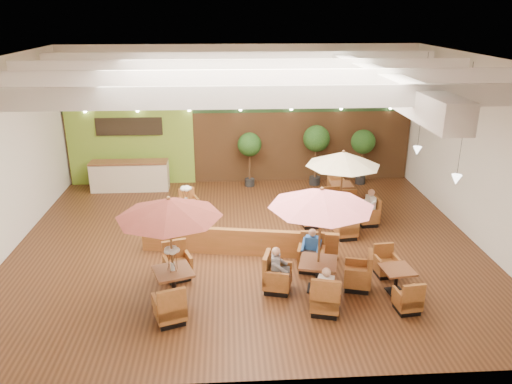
{
  "coord_description": "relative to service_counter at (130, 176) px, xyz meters",
  "views": [
    {
      "loc": [
        -0.56,
        -13.78,
        6.79
      ],
      "look_at": [
        0.3,
        0.5,
        1.5
      ],
      "focal_mm": 35.0,
      "sensor_mm": 36.0,
      "label": 1
    }
  ],
  "objects": [
    {
      "name": "table_1",
      "position": [
        6.08,
        -7.85,
        1.31
      ],
      "size": [
        2.87,
        2.87,
        2.8
      ],
      "rotation": [
        0.0,
        0.0,
        -0.26
      ],
      "color": "brown",
      "rests_on": "ground"
    },
    {
      "name": "table_4",
      "position": [
        8.04,
        -8.09,
        -0.26
      ],
      "size": [
        0.84,
        2.31,
        0.85
      ],
      "rotation": [
        0.0,
        0.0,
        0.12
      ],
      "color": "brown",
      "rests_on": "ground"
    },
    {
      "name": "diner_0",
      "position": [
        6.08,
        -8.88,
        0.16
      ],
      "size": [
        0.42,
        0.38,
        0.75
      ],
      "rotation": [
        0.0,
        0.0,
        -0.35
      ],
      "color": "white",
      "rests_on": "ground"
    },
    {
      "name": "service_counter",
      "position": [
        0.0,
        0.0,
        0.0
      ],
      "size": [
        3.0,
        0.75,
        1.18
      ],
      "color": "beige",
      "rests_on": "ground"
    },
    {
      "name": "table_0",
      "position": [
        2.46,
        -8.05,
        1.48
      ],
      "size": [
        2.52,
        2.82,
        2.72
      ],
      "rotation": [
        0.0,
        0.0,
        0.34
      ],
      "color": "brown",
      "rests_on": "ground"
    },
    {
      "name": "diner_3",
      "position": [
        7.51,
        -4.87,
        0.18
      ],
      "size": [
        0.43,
        0.39,
        0.8
      ],
      "rotation": [
        0.0,
        0.0,
        0.28
      ],
      "color": "#285CB1",
      "rests_on": "ground"
    },
    {
      "name": "diner_2",
      "position": [
        5.05,
        -7.85,
        0.16
      ],
      "size": [
        0.33,
        0.39,
        0.77
      ],
      "rotation": [
        0.0,
        0.0,
        4.6
      ],
      "color": "slate",
      "rests_on": "ground"
    },
    {
      "name": "topiary_1",
      "position": [
        7.39,
        0.2,
        1.25
      ],
      "size": [
        1.06,
        1.06,
        2.46
      ],
      "color": "black",
      "rests_on": "ground"
    },
    {
      "name": "table_5",
      "position": [
        8.03,
        -1.76,
        -0.25
      ],
      "size": [
        0.8,
        2.35,
        0.89
      ],
      "rotation": [
        0.0,
        0.0,
        -0.01
      ],
      "color": "brown",
      "rests_on": "ground"
    },
    {
      "name": "topiary_2",
      "position": [
        9.28,
        0.2,
        1.1
      ],
      "size": [
        0.97,
        0.97,
        2.26
      ],
      "color": "black",
      "rests_on": "ground"
    },
    {
      "name": "diner_4",
      "position": [
        8.46,
        -3.92,
        0.18
      ],
      "size": [
        0.34,
        0.41,
        0.8
      ],
      "rotation": [
        0.0,
        0.0,
        1.68
      ],
      "color": "white",
      "rests_on": "ground"
    },
    {
      "name": "table_2",
      "position": [
        7.51,
        -3.92,
        1.19
      ],
      "size": [
        2.58,
        2.58,
        2.6
      ],
      "rotation": [
        0.0,
        0.0,
        0.11
      ],
      "color": "brown",
      "rests_on": "ground"
    },
    {
      "name": "room",
      "position": [
        4.65,
        -3.88,
        3.05
      ],
      "size": [
        14.04,
        14.0,
        5.52
      ],
      "color": "#381E0F",
      "rests_on": "ground"
    },
    {
      "name": "table_3",
      "position": [
        2.46,
        -3.4,
        -0.09
      ],
      "size": [
        0.98,
        2.44,
        1.46
      ],
      "rotation": [
        0.0,
        0.0,
        0.34
      ],
      "color": "brown",
      "rests_on": "ground"
    },
    {
      "name": "booth_divider",
      "position": [
        4.12,
        -5.78,
        -0.19
      ],
      "size": [
        5.69,
        1.16,
        0.8
      ],
      "primitive_type": "cube",
      "rotation": [
        0.0,
        0.0,
        -0.17
      ],
      "color": "brown",
      "rests_on": "ground"
    },
    {
      "name": "diner_1",
      "position": [
        6.08,
        -6.83,
        0.16
      ],
      "size": [
        0.42,
        0.39,
        0.75
      ],
      "rotation": [
        0.0,
        0.0,
        2.78
      ],
      "color": "#285CB1",
      "rests_on": "ground"
    },
    {
      "name": "topiary_0",
      "position": [
        4.73,
        0.2,
        1.06
      ],
      "size": [
        0.95,
        0.95,
        2.2
      ],
      "color": "black",
      "rests_on": "ground"
    }
  ]
}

